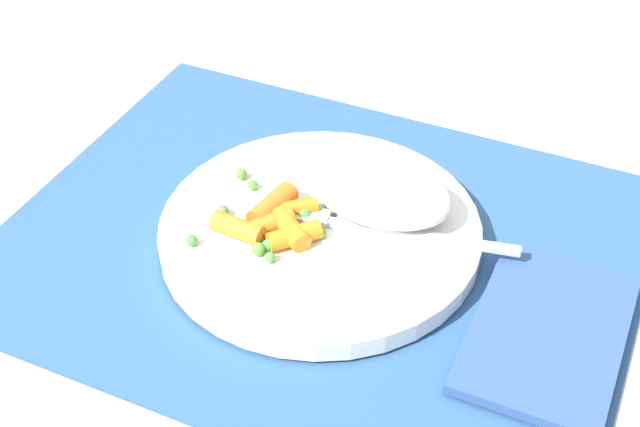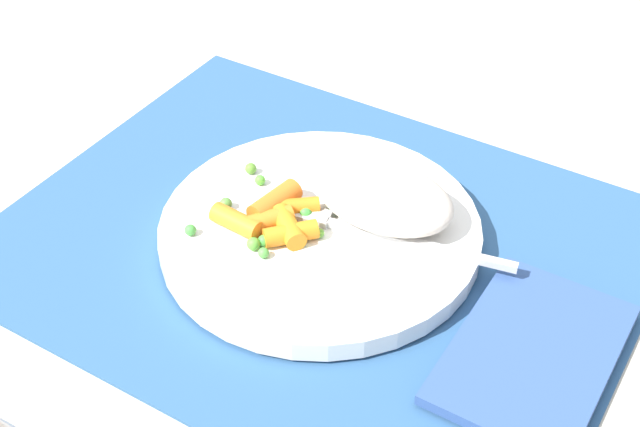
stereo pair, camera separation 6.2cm
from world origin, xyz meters
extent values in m
plane|color=beige|center=(0.00, 0.00, 0.00)|extent=(2.40, 2.40, 0.00)
cube|color=#2D5684|center=(0.00, 0.00, 0.00)|extent=(0.47, 0.37, 0.01)
cylinder|color=white|center=(0.00, 0.00, 0.01)|extent=(0.24, 0.24, 0.02)
ellipsoid|color=beige|center=(-0.04, -0.03, 0.04)|extent=(0.11, 0.07, 0.03)
cylinder|color=orange|center=(0.02, 0.00, 0.03)|extent=(0.04, 0.03, 0.01)
cylinder|color=orange|center=(0.01, 0.02, 0.03)|extent=(0.04, 0.04, 0.02)
cylinder|color=orange|center=(0.05, 0.04, 0.03)|extent=(0.04, 0.02, 0.02)
cylinder|color=orange|center=(0.03, 0.02, 0.03)|extent=(0.03, 0.04, 0.02)
cylinder|color=orange|center=(0.01, 0.03, 0.03)|extent=(0.04, 0.04, 0.01)
cylinder|color=orange|center=(0.04, 0.01, 0.03)|extent=(0.02, 0.05, 0.02)
sphere|color=green|center=(0.00, -0.02, 0.03)|extent=(0.01, 0.01, 0.01)
sphere|color=#52B637|center=(0.06, -0.02, 0.03)|extent=(0.01, 0.01, 0.01)
sphere|color=#58A437|center=(0.03, 0.05, 0.03)|extent=(0.01, 0.01, 0.01)
sphere|color=green|center=(0.07, 0.06, 0.03)|extent=(0.01, 0.01, 0.01)
sphere|color=#5BA333|center=(-0.01, 0.01, 0.03)|extent=(0.01, 0.01, 0.01)
sphere|color=#52AB42|center=(0.02, 0.05, 0.03)|extent=(0.01, 0.01, 0.01)
sphere|color=#58983E|center=(0.07, 0.02, 0.03)|extent=(0.01, 0.01, 0.01)
sphere|color=green|center=(0.02, 0.04, 0.03)|extent=(0.01, 0.01, 0.01)
sphere|color=#5B9832|center=(0.08, -0.02, 0.03)|extent=(0.01, 0.01, 0.01)
sphere|color=green|center=(0.01, 0.00, 0.03)|extent=(0.01, 0.01, 0.01)
sphere|color=#50A93D|center=(0.00, 0.03, 0.03)|extent=(0.01, 0.01, 0.01)
cube|color=silver|center=(0.02, 0.00, 0.02)|extent=(0.05, 0.02, 0.01)
cube|color=silver|center=(-0.08, -0.01, 0.02)|extent=(0.14, 0.03, 0.01)
cube|color=#33518C|center=(-0.18, 0.03, 0.01)|extent=(0.10, 0.15, 0.01)
camera|label=1|loc=(-0.21, 0.46, 0.46)|focal=50.49mm
camera|label=2|loc=(-0.26, 0.43, 0.46)|focal=50.49mm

